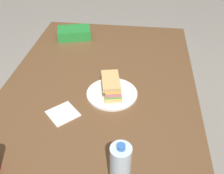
% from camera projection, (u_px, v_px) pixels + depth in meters
% --- Properties ---
extents(ground_plane, '(8.00, 8.00, 0.00)m').
position_uv_depth(ground_plane, '(101.00, 173.00, 1.86)').
color(ground_plane, gray).
extents(dining_table, '(1.71, 1.06, 0.74)m').
position_uv_depth(dining_table, '(98.00, 102.00, 1.46)').
color(dining_table, brown).
rests_on(dining_table, ground_plane).
extents(paper_plate, '(0.27, 0.27, 0.01)m').
position_uv_depth(paper_plate, '(112.00, 94.00, 1.38)').
color(paper_plate, white).
rests_on(paper_plate, dining_table).
extents(sandwich, '(0.20, 0.13, 0.08)m').
position_uv_depth(sandwich, '(112.00, 86.00, 1.36)').
color(sandwich, '#DBB26B').
rests_on(sandwich, paper_plate).
extents(chip_bag, '(0.21, 0.26, 0.07)m').
position_uv_depth(chip_bag, '(74.00, 33.00, 1.89)').
color(chip_bag, '#268C38').
rests_on(chip_bag, dining_table).
extents(water_bottle_tall, '(0.07, 0.07, 0.23)m').
position_uv_depth(water_bottle_tall, '(120.00, 168.00, 0.90)').
color(water_bottle_tall, silver).
rests_on(water_bottle_tall, dining_table).
extents(paper_napkin, '(0.18, 0.18, 0.01)m').
position_uv_depth(paper_napkin, '(63.00, 114.00, 1.27)').
color(paper_napkin, white).
rests_on(paper_napkin, dining_table).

